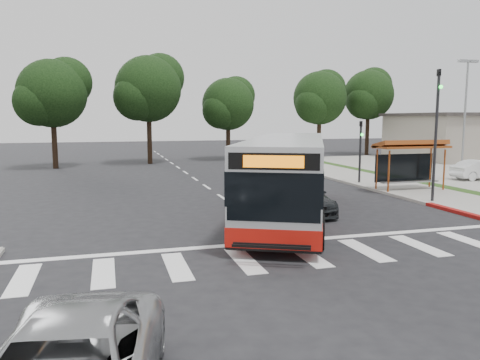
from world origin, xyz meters
name	(u,v)px	position (x,y,z in m)	size (l,w,h in m)	color
ground	(257,221)	(0.00, 0.00, 0.00)	(140.00, 140.00, 0.00)	black
sidewalk_east	(383,183)	(11.00, 8.00, 0.06)	(4.00, 40.00, 0.12)	gray
curb_east	(355,184)	(9.00, 8.00, 0.07)	(0.30, 40.00, 0.15)	#9E9991
curb_east_red	(475,216)	(9.00, -2.00, 0.08)	(0.32, 6.00, 0.15)	maroon
commercial_building	(469,138)	(30.00, 22.00, 2.20)	(14.00, 10.00, 4.40)	gray
building_roof_cap	(471,115)	(30.00, 22.00, 4.55)	(14.60, 10.60, 0.30)	#383330
crosswalk_ladder	(307,255)	(0.00, -5.00, 0.01)	(18.00, 2.60, 0.01)	silver
bus_shelter	(410,150)	(10.80, 5.10, 2.35)	(4.20, 1.60, 2.86)	#914118
traffic_signal_ne_tall	(436,124)	(9.60, 1.49, 3.88)	(0.18, 0.37, 6.50)	black
traffic_signal_ne_short	(360,145)	(9.60, 8.49, 2.48)	(0.18, 0.37, 4.00)	black
lot_light_mid	(466,98)	(24.00, 16.00, 5.91)	(1.90, 0.35, 9.01)	gray
tree_ne_a	(320,97)	(16.08, 28.06, 6.39)	(6.16, 5.74, 9.30)	black
tree_ne_b	(369,94)	(23.08, 30.06, 6.92)	(6.16, 5.74, 10.02)	black
tree_north_a	(149,88)	(-1.92, 26.07, 6.92)	(6.60, 6.15, 10.17)	black
tree_north_b	(229,103)	(6.07, 28.06, 5.66)	(5.72, 5.33, 8.43)	black
tree_north_c	(53,92)	(-9.92, 24.06, 6.29)	(6.16, 5.74, 9.30)	black
transit_bus	(287,177)	(1.52, 0.53, 1.68)	(2.82, 12.99, 3.36)	#BCBEC1
pedestrian	(275,212)	(-0.13, -2.50, 0.86)	(0.63, 0.41, 1.72)	silver
dark_sedan	(302,197)	(2.50, 1.22, 0.68)	(1.91, 4.71, 1.37)	black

